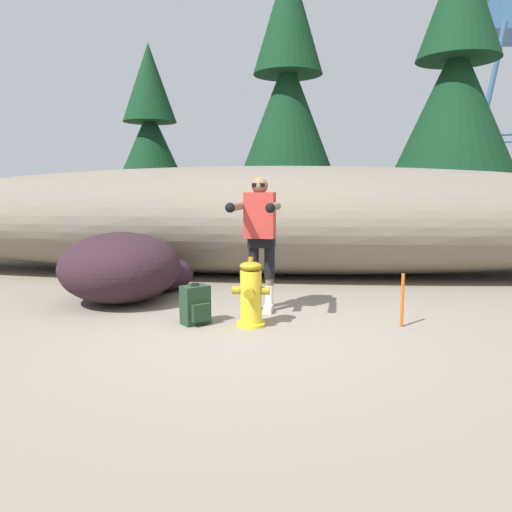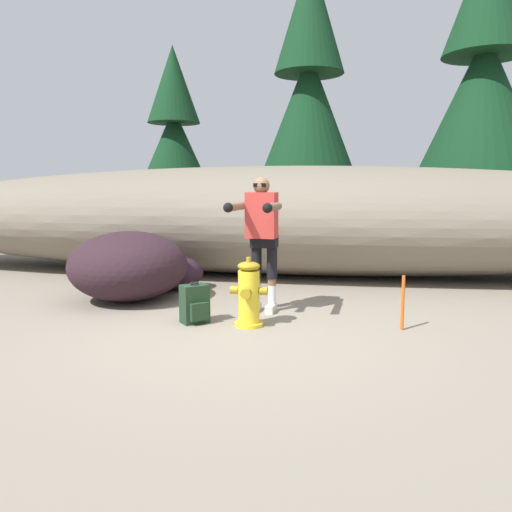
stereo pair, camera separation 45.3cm
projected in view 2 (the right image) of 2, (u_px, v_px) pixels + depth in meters
The scene contains 11 objects.
ground_plane at pixel (239, 333), 5.48m from camera, with size 56.00×56.00×0.04m, color gray.
dirt_embankment at pixel (283, 220), 9.12m from camera, with size 16.42×3.20×1.92m, color #756B5B.
fire_hydrant at pixel (249, 295), 5.64m from camera, with size 0.42×0.37×0.78m.
utility_worker at pixel (262, 228), 6.14m from camera, with size 0.58×1.00×1.66m.
spare_backpack at pixel (195, 304), 5.79m from camera, with size 0.36×0.36×0.47m.
boulder_large at pixel (129, 266), 6.94m from camera, with size 1.66×1.59×0.95m, color #2D1B23.
boulder_mid at pixel (176, 273), 7.69m from camera, with size 0.88×0.73×0.50m, color #2C1A26.
pine_tree_far_left at pixel (174, 136), 12.98m from camera, with size 2.06×2.06×5.09m.
pine_tree_left at pixel (309, 94), 11.48m from camera, with size 2.42×2.42×6.66m.
pine_tree_center at pixel (484, 78), 11.07m from camera, with size 2.86×2.86×7.07m.
survey_stake at pixel (403, 303), 5.48m from camera, with size 0.04×0.04×0.60m, color #E55914.
Camera 2 is at (1.11, -5.21, 1.54)m, focal length 35.62 mm.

